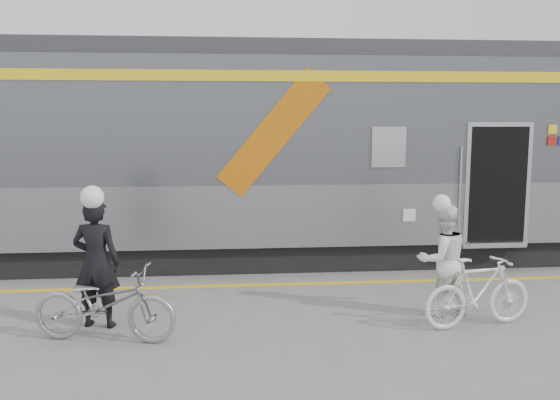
{
  "coord_description": "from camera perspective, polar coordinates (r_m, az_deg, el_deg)",
  "views": [
    {
      "loc": [
        -1.41,
        -7.37,
        2.76
      ],
      "look_at": [
        -0.61,
        1.6,
        1.5
      ],
      "focal_mm": 38.0,
      "sensor_mm": 36.0,
      "label": 1
    }
  ],
  "objects": [
    {
      "name": "helmet_woman",
      "position": [
        8.47,
        15.57,
        0.41
      ],
      "size": [
        0.25,
        0.25,
        0.25
      ],
      "primitive_type": "sphere",
      "color": "white",
      "rests_on": "woman"
    },
    {
      "name": "woman",
      "position": [
        8.63,
        15.35,
        -5.57
      ],
      "size": [
        0.86,
        0.73,
        1.56
      ],
      "primitive_type": "imported",
      "rotation": [
        0.0,
        0.0,
        3.34
      ],
      "color": "white",
      "rests_on": "ground"
    },
    {
      "name": "safety_strip",
      "position": [
        10.01,
        3.21,
        -8.02
      ],
      "size": [
        24.0,
        0.12,
        0.01
      ],
      "primitive_type": "cube",
      "color": "yellow",
      "rests_on": "ground"
    },
    {
      "name": "train",
      "position": [
        11.88,
        7.56,
        4.49
      ],
      "size": [
        24.0,
        3.17,
        4.1
      ],
      "color": "black",
      "rests_on": "ground"
    },
    {
      "name": "bicycle_right",
      "position": [
        8.33,
        18.55,
        -8.39
      ],
      "size": [
        1.63,
        0.75,
        0.95
      ],
      "primitive_type": "imported",
      "rotation": [
        0.0,
        0.0,
        1.77
      ],
      "color": "silver",
      "rests_on": "ground"
    },
    {
      "name": "bicycle_left",
      "position": [
        7.73,
        -16.52,
        -9.56
      ],
      "size": [
        1.9,
        0.98,
        0.95
      ],
      "primitive_type": "imported",
      "rotation": [
        0.0,
        0.0,
        1.37
      ],
      "color": "#94969B",
      "rests_on": "ground"
    },
    {
      "name": "man",
      "position": [
        8.19,
        -17.25,
        -5.78
      ],
      "size": [
        0.7,
        0.53,
        1.73
      ],
      "primitive_type": "imported",
      "rotation": [
        0.0,
        0.0,
        2.94
      ],
      "color": "black",
      "rests_on": "ground"
    },
    {
      "name": "ground",
      "position": [
        8.0,
        5.48,
        -12.27
      ],
      "size": [
        90.0,
        90.0,
        0.0
      ],
      "primitive_type": "plane",
      "color": "slate",
      "rests_on": "ground"
    },
    {
      "name": "helmet_man",
      "position": [
        8.02,
        -17.55,
        1.29
      ],
      "size": [
        0.3,
        0.3,
        0.3
      ],
      "primitive_type": "sphere",
      "color": "white",
      "rests_on": "man"
    }
  ]
}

